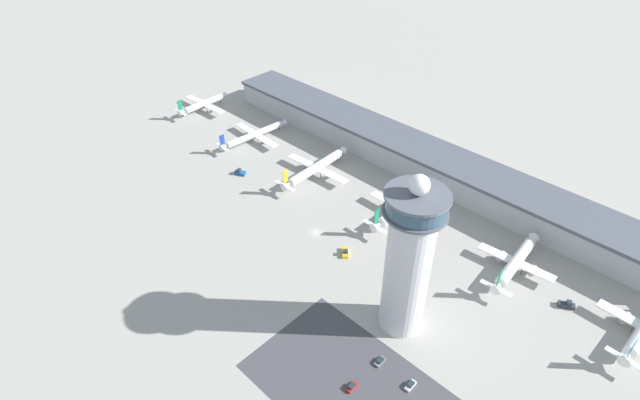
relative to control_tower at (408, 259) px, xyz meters
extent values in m
plane|color=#9E9B93|center=(-54.15, 14.16, -29.92)|extent=(1000.00, 1000.00, 0.00)
cube|color=#B2B2B7|center=(-54.15, 84.16, -23.70)|extent=(240.78, 22.00, 12.44)
cube|color=#4C515B|center=(-54.15, 84.16, -16.68)|extent=(240.78, 25.00, 1.60)
cylinder|color=silver|center=(0.00, 0.00, -5.73)|extent=(14.58, 14.58, 48.38)
cylinder|color=#565B66|center=(0.00, 0.00, 18.86)|extent=(19.57, 19.57, 0.80)
cylinder|color=#334C60|center=(0.00, 0.00, 21.85)|extent=(18.00, 18.00, 5.19)
cylinder|color=#565B66|center=(0.00, 0.00, 24.94)|extent=(19.57, 19.57, 1.00)
sphere|color=white|center=(0.00, 0.00, 28.56)|extent=(6.23, 6.23, 6.23)
cube|color=#424247|center=(4.87, -30.95, -29.92)|extent=(64.00, 40.00, 0.01)
cylinder|color=white|center=(-183.07, 48.66, -25.35)|extent=(4.59, 26.47, 3.72)
cone|color=white|center=(-183.56, 63.51, -25.35)|extent=(3.83, 3.47, 3.72)
cone|color=white|center=(-182.56, 33.25, -25.35)|extent=(3.50, 4.58, 3.35)
cube|color=white|center=(-183.08, 49.19, -26.00)|extent=(33.96, 5.51, 0.44)
cylinder|color=#A8A8B2|center=(-190.22, 49.95, -27.13)|extent=(2.18, 4.16, 2.05)
cylinder|color=#A8A8B2|center=(-176.02, 50.42, -27.13)|extent=(2.18, 4.16, 2.05)
cube|color=#14704C|center=(-182.53, 32.36, -20.51)|extent=(0.39, 2.81, 5.96)
cube|color=white|center=(-182.52, 31.96, -24.98)|extent=(10.49, 2.34, 0.24)
cylinder|color=black|center=(-183.46, 60.64, -28.57)|extent=(0.28, 0.28, 2.71)
cylinder|color=black|center=(-180.45, 48.47, -28.57)|extent=(0.28, 0.28, 2.71)
cylinder|color=black|center=(-185.66, 48.30, -28.57)|extent=(0.28, 0.28, 2.71)
cylinder|color=silver|center=(-132.81, 46.55, -26.02)|extent=(5.87, 35.86, 3.43)
cone|color=silver|center=(-131.48, 65.90, -26.02)|extent=(3.63, 3.32, 3.43)
cone|color=silver|center=(-134.18, 26.68, -26.02)|extent=(3.36, 4.32, 3.09)
cube|color=silver|center=(-132.76, 47.26, -26.62)|extent=(34.38, 6.73, 0.44)
cylinder|color=#A8A8B2|center=(-139.85, 48.75, -27.66)|extent=(2.14, 3.89, 1.89)
cylinder|color=#A8A8B2|center=(-125.53, 47.77, -27.66)|extent=(2.14, 3.89, 1.89)
cube|color=navy|center=(-134.23, 25.86, -21.56)|extent=(0.49, 2.81, 5.49)
cube|color=silver|center=(-134.26, 25.46, -25.68)|extent=(9.72, 2.65, 0.24)
cylinder|color=black|center=(-131.67, 63.17, -28.83)|extent=(0.28, 0.28, 2.18)
cylinder|color=black|center=(-130.42, 46.30, -28.83)|extent=(0.28, 0.28, 2.18)
cylinder|color=black|center=(-135.21, 46.63, -28.83)|extent=(0.28, 0.28, 2.18)
cylinder|color=white|center=(-84.82, 45.21, -25.30)|extent=(5.78, 35.50, 4.23)
cone|color=white|center=(-85.68, 64.77, -25.30)|extent=(4.39, 3.99, 4.23)
cone|color=white|center=(-83.93, 25.02, -25.30)|extent=(4.02, 5.24, 3.80)
cube|color=white|center=(-84.85, 45.92, -26.04)|extent=(36.68, 6.00, 0.44)
cylinder|color=#A8A8B2|center=(-92.55, 46.58, -27.32)|extent=(2.53, 4.75, 2.33)
cylinder|color=#A8A8B2|center=(-77.23, 47.26, -27.32)|extent=(2.53, 4.75, 2.33)
cube|color=orange|center=(-83.88, 24.01, -19.81)|extent=(0.42, 2.81, 6.76)
cube|color=white|center=(-83.86, 23.61, -24.88)|extent=(11.91, 2.52, 0.24)
cylinder|color=black|center=(-85.54, 61.67, -28.67)|extent=(0.28, 0.28, 2.50)
cylinder|color=black|center=(-81.85, 45.25, -28.67)|extent=(0.28, 0.28, 2.50)
cylinder|color=black|center=(-87.77, 44.99, -28.67)|extent=(0.28, 0.28, 2.50)
cylinder|color=white|center=(-34.74, 47.93, -25.25)|extent=(5.04, 28.53, 4.51)
cone|color=white|center=(-34.44, 64.18, -25.25)|extent=(4.58, 4.14, 4.51)
cone|color=white|center=(-35.06, 31.01, -25.25)|extent=(4.16, 5.48, 4.05)
cube|color=white|center=(-34.73, 48.50, -26.04)|extent=(34.65, 5.05, 0.44)
cylinder|color=#A8A8B2|center=(-41.97, 49.64, -27.40)|extent=(2.57, 5.00, 2.48)
cylinder|color=#A8A8B2|center=(-27.45, 49.37, -27.40)|extent=(2.57, 5.00, 2.48)
cube|color=#14704C|center=(-35.08, 29.93, -19.39)|extent=(0.35, 2.81, 7.21)
cube|color=white|center=(-35.08, 29.53, -24.80)|extent=(12.65, 2.24, 0.24)
cylinder|color=black|center=(-34.50, 60.95, -28.71)|extent=(0.28, 0.28, 2.42)
cylinder|color=black|center=(-31.59, 47.64, -28.71)|extent=(0.28, 0.28, 2.42)
cylinder|color=black|center=(-37.90, 47.76, -28.71)|extent=(0.28, 0.28, 2.42)
cylinder|color=white|center=(16.80, 51.24, -25.25)|extent=(6.49, 29.10, 4.29)
cone|color=white|center=(15.55, 67.55, -25.25)|extent=(4.57, 4.18, 4.29)
cone|color=white|center=(18.10, 34.29, -25.25)|extent=(4.24, 5.43, 3.86)
cube|color=white|center=(16.76, 51.82, -26.00)|extent=(30.35, 6.69, 0.44)
cylinder|color=#A8A8B2|center=(10.38, 52.33, -27.30)|extent=(2.71, 4.88, 2.36)
cylinder|color=#A8A8B2|center=(22.98, 53.30, -27.30)|extent=(2.71, 4.88, 2.36)
cube|color=#14704C|center=(18.18, 33.26, -19.67)|extent=(0.51, 2.81, 6.86)
cube|color=white|center=(18.21, 32.87, -24.82)|extent=(12.13, 2.91, 0.24)
cylinder|color=black|center=(15.79, 64.43, -28.66)|extent=(0.28, 0.28, 2.53)
cylinder|color=black|center=(19.81, 51.25, -28.66)|extent=(0.28, 0.28, 2.53)
cylinder|color=black|center=(13.82, 50.79, -28.66)|extent=(0.28, 0.28, 2.53)
cone|color=white|center=(62.16, 34.95, -25.17)|extent=(4.19, 5.46, 3.99)
cylinder|color=#A8A8B2|center=(56.27, 53.59, -27.28)|extent=(2.62, 4.96, 2.44)
cube|color=#197FB2|center=(62.12, 33.89, -19.41)|extent=(0.41, 2.81, 7.08)
cube|color=white|center=(62.10, 33.49, -24.73)|extent=(12.47, 2.48, 0.24)
cylinder|color=black|center=(59.70, 51.65, -28.65)|extent=(0.28, 0.28, 2.54)
cube|color=black|center=(-112.54, 19.60, -29.86)|extent=(5.36, 4.16, 0.12)
cube|color=#195699|center=(-112.54, 19.60, -29.12)|extent=(6.24, 4.63, 1.60)
cube|color=#232D38|center=(-113.06, 19.37, -27.67)|extent=(2.47, 2.73, 1.31)
cube|color=black|center=(39.09, 47.13, -29.86)|extent=(5.29, 4.02, 0.12)
cube|color=#2D333D|center=(39.09, 47.13, -29.12)|extent=(6.16, 4.50, 1.60)
cube|color=#232D38|center=(39.61, 47.38, -27.67)|extent=(2.41, 2.52, 1.31)
cube|color=black|center=(-36.69, 12.66, -29.86)|extent=(5.23, 5.29, 0.12)
cube|color=gold|center=(-36.69, 12.66, -29.25)|extent=(5.98, 6.06, 1.34)
cube|color=#232D38|center=(-36.26, 12.22, -28.03)|extent=(2.78, 2.78, 1.10)
cube|color=black|center=(5.44, -17.75, -29.86)|extent=(1.91, 3.62, 0.12)
cube|color=slate|center=(5.44, -17.75, -29.54)|extent=(2.00, 4.30, 0.77)
cube|color=#232D38|center=(5.44, -17.65, -28.84)|extent=(1.72, 2.39, 0.63)
cube|color=black|center=(17.63, -18.00, -29.86)|extent=(1.79, 3.66, 0.12)
cube|color=silver|center=(17.63, -18.00, -29.50)|extent=(1.87, 4.35, 0.83)
cube|color=#232D38|center=(17.63, -17.89, -28.75)|extent=(1.62, 2.41, 0.68)
cube|color=black|center=(4.95, -30.92, -29.86)|extent=(1.75, 3.58, 0.12)
cube|color=red|center=(4.95, -30.92, -29.48)|extent=(1.84, 4.25, 0.88)
cube|color=#232D38|center=(4.95, -31.02, -28.69)|extent=(1.57, 2.36, 0.72)
camera|label=1|loc=(59.02, -101.15, 108.66)|focal=28.00mm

